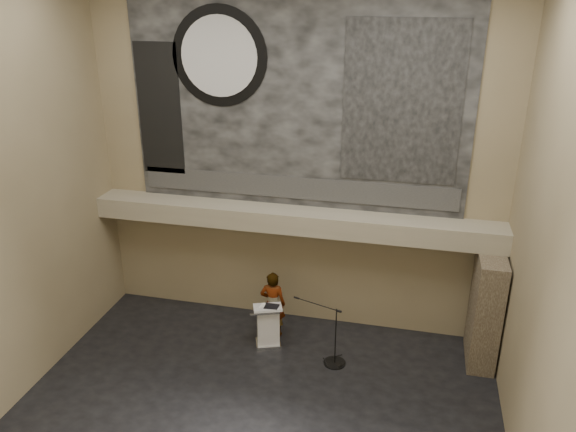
# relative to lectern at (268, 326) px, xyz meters

# --- Properties ---
(floor) EXTENTS (10.00, 10.00, 0.00)m
(floor) POSITION_rel_lectern_xyz_m (0.34, -2.54, -0.55)
(floor) COLOR black
(floor) RESTS_ON ground
(wall_back) EXTENTS (10.00, 0.02, 8.50)m
(wall_back) POSITION_rel_lectern_xyz_m (0.34, 1.46, 3.70)
(wall_back) COLOR #817152
(wall_back) RESTS_ON floor
(wall_front) EXTENTS (10.00, 0.02, 8.50)m
(wall_front) POSITION_rel_lectern_xyz_m (0.34, -6.54, 3.70)
(wall_front) COLOR #817152
(wall_front) RESTS_ON floor
(wall_left) EXTENTS (0.02, 8.00, 8.50)m
(wall_left) POSITION_rel_lectern_xyz_m (-4.66, -2.54, 3.70)
(wall_left) COLOR #817152
(wall_left) RESTS_ON floor
(wall_right) EXTENTS (0.02, 8.00, 8.50)m
(wall_right) POSITION_rel_lectern_xyz_m (5.34, -2.54, 3.70)
(wall_right) COLOR #817152
(wall_right) RESTS_ON floor
(soffit) EXTENTS (10.00, 0.80, 0.50)m
(soffit) POSITION_rel_lectern_xyz_m (0.34, 1.06, 2.40)
(soffit) COLOR gray
(soffit) RESTS_ON wall_back
(sprinkler_left) EXTENTS (0.04, 0.04, 0.06)m
(sprinkler_left) POSITION_rel_lectern_xyz_m (-1.26, 1.01, 2.12)
(sprinkler_left) COLOR #B2893D
(sprinkler_left) RESTS_ON soffit
(sprinkler_right) EXTENTS (0.04, 0.04, 0.06)m
(sprinkler_right) POSITION_rel_lectern_xyz_m (2.24, 1.01, 2.12)
(sprinkler_right) COLOR #B2893D
(sprinkler_right) RESTS_ON soffit
(banner) EXTENTS (8.00, 0.05, 5.00)m
(banner) POSITION_rel_lectern_xyz_m (0.34, 1.43, 5.15)
(banner) COLOR black
(banner) RESTS_ON wall_back
(banner_text_strip) EXTENTS (7.76, 0.02, 0.55)m
(banner_text_strip) POSITION_rel_lectern_xyz_m (0.34, 1.39, 3.10)
(banner_text_strip) COLOR #303030
(banner_text_strip) RESTS_ON banner
(banner_clock_rim) EXTENTS (2.30, 0.02, 2.30)m
(banner_clock_rim) POSITION_rel_lectern_xyz_m (-1.46, 1.39, 6.15)
(banner_clock_rim) COLOR black
(banner_clock_rim) RESTS_ON banner
(banner_clock_face) EXTENTS (1.84, 0.02, 1.84)m
(banner_clock_face) POSITION_rel_lectern_xyz_m (-1.46, 1.37, 6.15)
(banner_clock_face) COLOR silver
(banner_clock_face) RESTS_ON banner
(banner_building_print) EXTENTS (2.60, 0.02, 3.60)m
(banner_building_print) POSITION_rel_lectern_xyz_m (2.74, 1.39, 5.25)
(banner_building_print) COLOR black
(banner_building_print) RESTS_ON banner
(banner_brick_print) EXTENTS (1.10, 0.02, 3.20)m
(banner_brick_print) POSITION_rel_lectern_xyz_m (-3.06, 1.39, 4.85)
(banner_brick_print) COLOR black
(banner_brick_print) RESTS_ON banner
(stone_pier) EXTENTS (0.60, 1.40, 2.70)m
(stone_pier) POSITION_rel_lectern_xyz_m (4.99, 0.61, 0.80)
(stone_pier) COLOR #45392A
(stone_pier) RESTS_ON floor
(lectern) EXTENTS (0.80, 0.68, 1.13)m
(lectern) POSITION_rel_lectern_xyz_m (0.00, 0.00, 0.00)
(lectern) COLOR silver
(lectern) RESTS_ON floor
(binder) EXTENTS (0.33, 0.27, 0.04)m
(binder) POSITION_rel_lectern_xyz_m (0.10, -0.03, 0.56)
(binder) COLOR black
(binder) RESTS_ON lectern
(papers) EXTENTS (0.25, 0.32, 0.00)m
(papers) POSITION_rel_lectern_xyz_m (-0.07, -0.05, 0.55)
(papers) COLOR white
(papers) RESTS_ON lectern
(speaker_person) EXTENTS (0.65, 0.44, 1.75)m
(speaker_person) POSITION_rel_lectern_xyz_m (-0.00, 0.48, 0.32)
(speaker_person) COLOR white
(speaker_person) RESTS_ON floor
(mic_stand) EXTENTS (1.31, 0.62, 1.48)m
(mic_stand) POSITION_rel_lectern_xyz_m (1.67, -0.34, -0.34)
(mic_stand) COLOR black
(mic_stand) RESTS_ON floor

